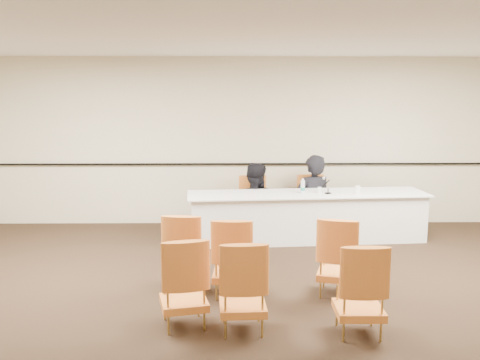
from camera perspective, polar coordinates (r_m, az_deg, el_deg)
name	(u,v)px	position (r m, az deg, el deg)	size (l,w,h in m)	color
floor	(254,310)	(6.08, 1.54, -13.69)	(10.00, 10.00, 0.00)	black
ceiling	(256,30)	(5.63, 1.68, 15.68)	(10.00, 10.00, 0.00)	white
wall_back	(246,142)	(9.63, 0.63, 4.11)	(10.00, 0.04, 3.00)	beige
wall_rail	(246,164)	(9.64, 0.63, 1.72)	(9.80, 0.04, 0.03)	black
panel_table	(307,216)	(8.76, 7.16, -3.88)	(3.86, 0.89, 0.77)	silver
panelist_main	(312,208)	(9.35, 7.74, -3.01)	(0.68, 0.45, 1.87)	black
panelist_main_chair	(313,204)	(9.33, 7.75, -2.51)	(0.50, 0.50, 0.95)	#C35E23
panelist_second	(254,211)	(9.18, 1.47, -3.37)	(0.82, 0.64, 1.68)	black
panelist_second_chair	(254,205)	(9.16, 1.48, -2.66)	(0.50, 0.50, 0.95)	#C35E23
papers	(337,193)	(8.75, 10.35, -1.38)	(0.30, 0.22, 0.00)	silver
microphone	(328,186)	(8.64, 9.39, -0.60)	(0.09, 0.19, 0.26)	black
water_bottle	(303,186)	(8.65, 6.71, -0.62)	(0.07, 0.07, 0.24)	teal
drinking_glass	(320,190)	(8.69, 8.48, -1.07)	(0.06, 0.06, 0.10)	white
coffee_cup	(358,190)	(8.72, 12.45, -1.05)	(0.09, 0.09, 0.13)	white
aud_chair_front_left	(185,251)	(6.58, -5.88, -7.51)	(0.50, 0.50, 0.95)	#C35E23
aud_chair_front_mid	(233,256)	(6.33, -0.77, -8.15)	(0.50, 0.50, 0.95)	#C35E23
aud_chair_front_right	(338,256)	(6.47, 10.43, -7.93)	(0.50, 0.50, 0.95)	#C35E23
aud_chair_back_left	(183,281)	(5.57, -6.05, -10.70)	(0.50, 0.50, 0.95)	#C35E23
aud_chair_back_mid	(243,285)	(5.44, 0.29, -11.15)	(0.50, 0.50, 0.95)	#C35E23
aud_chair_back_right	(359,288)	(5.49, 12.62, -11.19)	(0.50, 0.50, 0.95)	#C35E23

